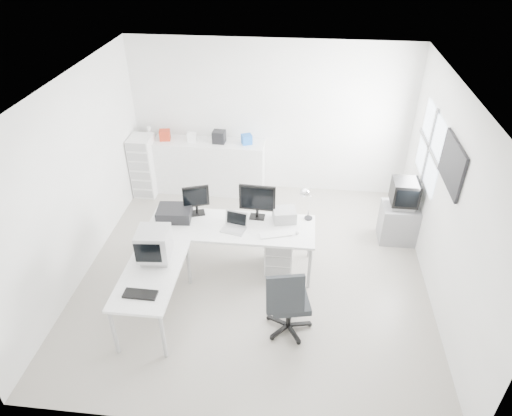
# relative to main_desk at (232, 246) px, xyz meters

# --- Properties ---
(floor) EXTENTS (5.00, 5.00, 0.01)m
(floor) POSITION_rel_main_desk_xyz_m (0.35, -0.08, -0.38)
(floor) COLOR beige
(floor) RESTS_ON ground
(ceiling) EXTENTS (5.00, 5.00, 0.01)m
(ceiling) POSITION_rel_main_desk_xyz_m (0.35, -0.08, 2.42)
(ceiling) COLOR white
(ceiling) RESTS_ON back_wall
(back_wall) EXTENTS (5.00, 0.02, 2.80)m
(back_wall) POSITION_rel_main_desk_xyz_m (0.35, 2.42, 1.02)
(back_wall) COLOR silver
(back_wall) RESTS_ON floor
(left_wall) EXTENTS (0.02, 5.00, 2.80)m
(left_wall) POSITION_rel_main_desk_xyz_m (-2.15, -0.08, 1.02)
(left_wall) COLOR silver
(left_wall) RESTS_ON floor
(right_wall) EXTENTS (0.02, 5.00, 2.80)m
(right_wall) POSITION_rel_main_desk_xyz_m (2.85, -0.08, 1.02)
(right_wall) COLOR silver
(right_wall) RESTS_ON floor
(window) EXTENTS (0.02, 1.20, 1.10)m
(window) POSITION_rel_main_desk_xyz_m (2.83, 1.12, 1.23)
(window) COLOR white
(window) RESTS_ON right_wall
(wall_picture) EXTENTS (0.04, 0.90, 0.60)m
(wall_picture) POSITION_rel_main_desk_xyz_m (2.82, 0.02, 1.52)
(wall_picture) COLOR black
(wall_picture) RESTS_ON right_wall
(main_desk) EXTENTS (2.40, 0.80, 0.75)m
(main_desk) POSITION_rel_main_desk_xyz_m (0.00, 0.00, 0.00)
(main_desk) COLOR silver
(main_desk) RESTS_ON floor
(side_desk) EXTENTS (0.70, 1.40, 0.75)m
(side_desk) POSITION_rel_main_desk_xyz_m (-0.85, -1.10, 0.00)
(side_desk) COLOR silver
(side_desk) RESTS_ON floor
(drawer_pedestal) EXTENTS (0.40, 0.50, 0.60)m
(drawer_pedestal) POSITION_rel_main_desk_xyz_m (0.70, 0.05, -0.08)
(drawer_pedestal) COLOR silver
(drawer_pedestal) RESTS_ON floor
(inkjet_printer) EXTENTS (0.52, 0.42, 0.17)m
(inkjet_printer) POSITION_rel_main_desk_xyz_m (-0.85, 0.10, 0.46)
(inkjet_printer) COLOR black
(inkjet_printer) RESTS_ON main_desk
(lcd_monitor_small) EXTENTS (0.43, 0.33, 0.48)m
(lcd_monitor_small) POSITION_rel_main_desk_xyz_m (-0.55, 0.25, 0.62)
(lcd_monitor_small) COLOR black
(lcd_monitor_small) RESTS_ON main_desk
(lcd_monitor_large) EXTENTS (0.54, 0.24, 0.55)m
(lcd_monitor_large) POSITION_rel_main_desk_xyz_m (0.35, 0.25, 0.65)
(lcd_monitor_large) COLOR black
(lcd_monitor_large) RESTS_ON main_desk
(laptop) EXTENTS (0.41, 0.41, 0.22)m
(laptop) POSITION_rel_main_desk_xyz_m (0.05, -0.10, 0.49)
(laptop) COLOR #B7B7BA
(laptop) RESTS_ON main_desk
(white_keyboard) EXTENTS (0.47, 0.27, 0.02)m
(white_keyboard) POSITION_rel_main_desk_xyz_m (0.65, -0.15, 0.38)
(white_keyboard) COLOR silver
(white_keyboard) RESTS_ON main_desk
(white_mouse) EXTENTS (0.05, 0.05, 0.05)m
(white_mouse) POSITION_rel_main_desk_xyz_m (0.95, -0.10, 0.40)
(white_mouse) COLOR silver
(white_mouse) RESTS_ON main_desk
(laser_printer) EXTENTS (0.37, 0.34, 0.18)m
(laser_printer) POSITION_rel_main_desk_xyz_m (0.75, 0.22, 0.47)
(laser_printer) COLOR #A0A0A0
(laser_printer) RESTS_ON main_desk
(desk_lamp) EXTENTS (0.18, 0.18, 0.48)m
(desk_lamp) POSITION_rel_main_desk_xyz_m (1.10, 0.30, 0.61)
(desk_lamp) COLOR silver
(desk_lamp) RESTS_ON main_desk
(crt_monitor) EXTENTS (0.45, 0.45, 0.48)m
(crt_monitor) POSITION_rel_main_desk_xyz_m (-0.85, -0.85, 0.62)
(crt_monitor) COLOR #B7B7BA
(crt_monitor) RESTS_ON side_desk
(black_keyboard) EXTENTS (0.40, 0.17, 0.03)m
(black_keyboard) POSITION_rel_main_desk_xyz_m (-0.85, -1.50, 0.39)
(black_keyboard) COLOR black
(black_keyboard) RESTS_ON side_desk
(office_chair) EXTENTS (0.74, 0.74, 1.07)m
(office_chair) POSITION_rel_main_desk_xyz_m (0.90, -1.14, 0.16)
(office_chair) COLOR #282B2E
(office_chair) RESTS_ON floor
(tv_cabinet) EXTENTS (0.58, 0.48, 0.63)m
(tv_cabinet) POSITION_rel_main_desk_xyz_m (2.57, 0.96, -0.06)
(tv_cabinet) COLOR gray
(tv_cabinet) RESTS_ON floor
(crt_tv) EXTENTS (0.50, 0.48, 0.45)m
(crt_tv) POSITION_rel_main_desk_xyz_m (2.57, 0.96, 0.48)
(crt_tv) COLOR black
(crt_tv) RESTS_ON tv_cabinet
(sideboard) EXTENTS (2.03, 0.51, 1.01)m
(sideboard) POSITION_rel_main_desk_xyz_m (-0.75, 2.16, 0.13)
(sideboard) COLOR silver
(sideboard) RESTS_ON floor
(clutter_box_a) EXTENTS (0.22, 0.20, 0.19)m
(clutter_box_a) POSITION_rel_main_desk_xyz_m (-1.55, 2.16, 0.73)
(clutter_box_a) COLOR #B32F19
(clutter_box_a) RESTS_ON sideboard
(clutter_box_b) EXTENTS (0.17, 0.15, 0.16)m
(clutter_box_b) POSITION_rel_main_desk_xyz_m (-1.05, 2.16, 0.72)
(clutter_box_b) COLOR silver
(clutter_box_b) RESTS_ON sideboard
(clutter_box_c) EXTENTS (0.23, 0.21, 0.22)m
(clutter_box_c) POSITION_rel_main_desk_xyz_m (-0.55, 2.16, 0.75)
(clutter_box_c) COLOR black
(clutter_box_c) RESTS_ON sideboard
(clutter_box_d) EXTENTS (0.22, 0.21, 0.17)m
(clutter_box_d) POSITION_rel_main_desk_xyz_m (-0.05, 2.16, 0.73)
(clutter_box_d) COLOR blue
(clutter_box_d) RESTS_ON sideboard
(clutter_bottle) EXTENTS (0.07, 0.07, 0.22)m
(clutter_bottle) POSITION_rel_main_desk_xyz_m (-1.85, 2.20, 0.75)
(clutter_bottle) COLOR silver
(clutter_bottle) RESTS_ON sideboard
(filing_cabinet) EXTENTS (0.40, 0.48, 1.15)m
(filing_cabinet) POSITION_rel_main_desk_xyz_m (-1.93, 1.92, 0.20)
(filing_cabinet) COLOR silver
(filing_cabinet) RESTS_ON floor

